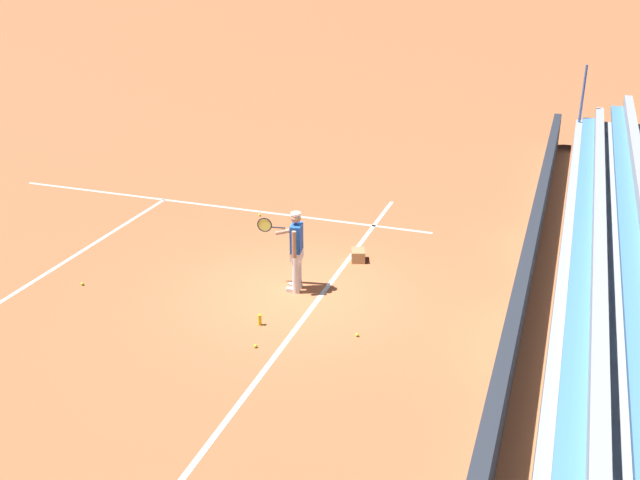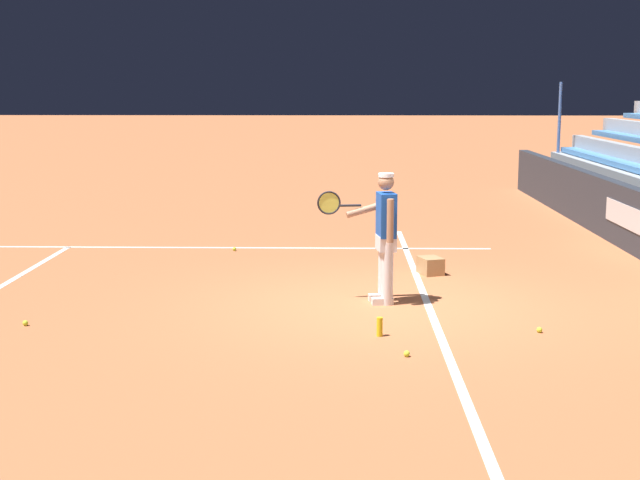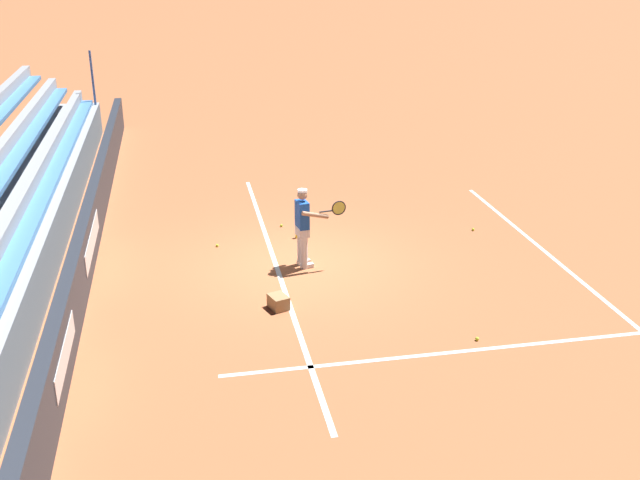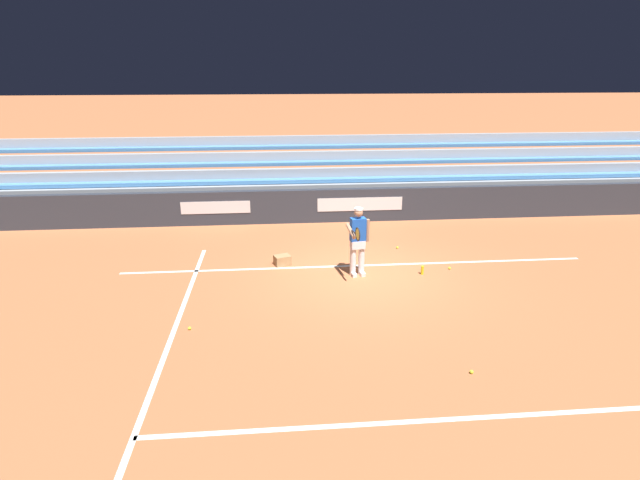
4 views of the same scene
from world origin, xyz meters
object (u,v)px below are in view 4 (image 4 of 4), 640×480
ball_box_cardboard (282,260)px  water_bottle (422,270)px  tennis_ball_midcourt (472,372)px  tennis_ball_far_left (190,328)px  tennis_ball_stray_back (397,247)px  tennis_ball_on_baseline (450,268)px  tennis_player (358,241)px

ball_box_cardboard → water_bottle: ball_box_cardboard is taller
tennis_ball_midcourt → water_bottle: 4.22m
tennis_ball_far_left → tennis_ball_stray_back: size_ratio=1.00×
tennis_ball_stray_back → tennis_ball_on_baseline: size_ratio=1.00×
tennis_player → tennis_ball_midcourt: size_ratio=25.98×
tennis_ball_far_left → tennis_ball_stray_back: bearing=-141.0°
tennis_player → tennis_ball_midcourt: tennis_player is taller
tennis_ball_midcourt → tennis_ball_stray_back: size_ratio=1.00×
tennis_ball_far_left → tennis_ball_midcourt: same height
water_bottle → tennis_player: bearing=-4.1°
tennis_ball_on_baseline → ball_box_cardboard: bearing=-8.9°
tennis_player → tennis_ball_midcourt: (-1.27, 4.32, -0.86)m
tennis_ball_stray_back → tennis_ball_on_baseline: (-0.98, 1.61, 0.00)m
tennis_player → tennis_ball_stray_back: (-1.43, -1.75, -0.86)m
tennis_player → tennis_ball_far_left: tennis_player is taller
ball_box_cardboard → tennis_ball_stray_back: size_ratio=6.06×
tennis_ball_far_left → tennis_ball_stray_back: 6.61m
tennis_ball_far_left → ball_box_cardboard: bearing=-120.2°
ball_box_cardboard → tennis_ball_on_baseline: size_ratio=6.06×
tennis_ball_midcourt → tennis_player: bearing=-73.6°
tennis_ball_stray_back → tennis_player: bearing=50.6°
tennis_ball_far_left → water_bottle: (-5.33, -2.30, 0.08)m
tennis_ball_far_left → tennis_ball_stray_back: (-5.14, -4.16, 0.00)m
tennis_player → water_bottle: bearing=175.9°
water_bottle → tennis_ball_midcourt: bearing=85.3°
tennis_player → ball_box_cardboard: bearing=-23.7°
tennis_ball_stray_back → water_bottle: (-0.19, 1.86, 0.08)m
tennis_ball_stray_back → tennis_ball_on_baseline: bearing=121.2°
tennis_ball_stray_back → tennis_ball_far_left: bearing=39.0°
tennis_player → water_bottle: size_ratio=7.80×
tennis_ball_midcourt → tennis_ball_on_baseline: same height
tennis_ball_far_left → tennis_ball_on_baseline: size_ratio=1.00×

